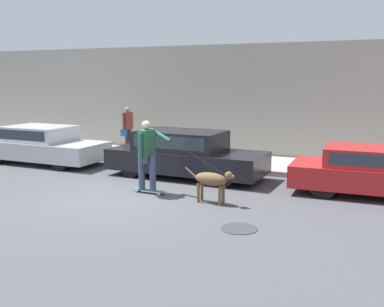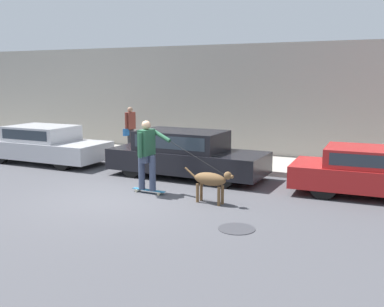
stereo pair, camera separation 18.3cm
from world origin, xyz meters
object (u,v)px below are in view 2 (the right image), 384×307
dog (211,180)px  pedestrian_with_bag (130,127)px  skateboarder (147,152)px  parked_car_0 (45,145)px  parked_car_1 (185,155)px

dog → pedestrian_with_bag: (-5.06, 4.53, 0.53)m
skateboarder → parked_car_0: bearing=161.5°
skateboarder → pedestrian_with_bag: 5.45m
skateboarder → pedestrian_with_bag: (-3.29, 4.35, 0.04)m
parked_car_0 → dog: bearing=-17.9°
parked_car_1 → dog: (1.72, -2.22, -0.11)m
parked_car_0 → parked_car_1: 5.22m
pedestrian_with_bag → dog: bearing=148.4°
parked_car_1 → skateboarder: skateboarder is taller
parked_car_1 → pedestrian_with_bag: 4.08m
dog → parked_car_0: bearing=169.8°
parked_car_0 → skateboarder: bearing=-21.6°
dog → parked_car_1: bearing=135.3°
dog → skateboarder: (-1.77, 0.18, 0.49)m
skateboarder → pedestrian_with_bag: size_ratio=1.61×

